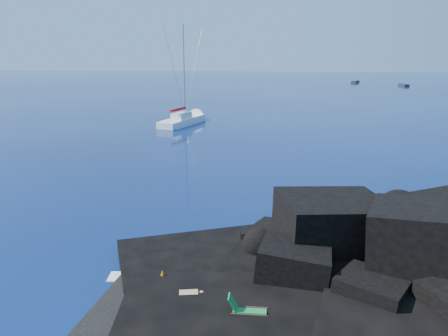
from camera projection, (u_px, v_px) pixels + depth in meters
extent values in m
plane|color=black|center=(91.00, 312.00, 17.11)|extent=(400.00, 400.00, 0.00)
cube|color=black|center=(206.00, 311.00, 17.15)|extent=(9.08, 6.86, 0.70)
cube|color=white|center=(189.00, 298.00, 17.41)|extent=(1.80, 1.09, 0.04)
cone|color=orange|center=(163.00, 276.00, 18.64)|extent=(0.41, 0.41, 0.52)
cube|color=#2C2B31|center=(355.00, 83.00, 137.25)|extent=(3.34, 4.99, 0.64)
cube|color=#222227|center=(404.00, 86.00, 124.49)|extent=(2.02, 4.66, 0.60)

